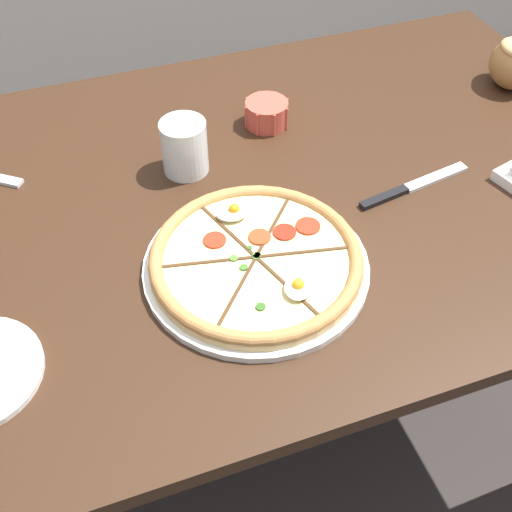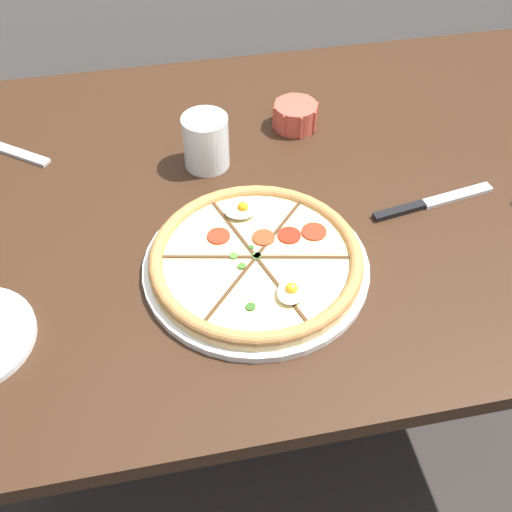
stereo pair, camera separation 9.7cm
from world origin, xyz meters
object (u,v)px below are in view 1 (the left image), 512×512
at_px(pizza, 256,261).
at_px(ramekin_bowl, 267,113).
at_px(bread_piece_near, 512,63).
at_px(dining_table, 267,227).
at_px(knife_main, 413,186).
at_px(water_glass, 185,150).

xyz_separation_m(pizza, ramekin_bowl, (0.15, 0.36, 0.01)).
bearing_deg(bread_piece_near, dining_table, -166.35).
bearing_deg(knife_main, dining_table, 150.42).
height_order(ramekin_bowl, water_glass, water_glass).
distance_m(pizza, water_glass, 0.28).
distance_m(dining_table, knife_main, 0.27).
bearing_deg(ramekin_bowl, knife_main, -56.72).
bearing_deg(water_glass, knife_main, -27.15).
xyz_separation_m(ramekin_bowl, knife_main, (0.18, -0.27, -0.02)).
xyz_separation_m(dining_table, bread_piece_near, (0.59, 0.14, 0.15)).
relative_size(bread_piece_near, water_glass, 1.23).
bearing_deg(bread_piece_near, water_glass, -176.40).
height_order(pizza, ramekin_bowl, same).
relative_size(bread_piece_near, knife_main, 0.53).
bearing_deg(dining_table, pizza, -115.82).
distance_m(ramekin_bowl, knife_main, 0.32).
bearing_deg(knife_main, water_glass, 143.17).
bearing_deg(water_glass, ramekin_bowl, 24.05).
bearing_deg(ramekin_bowl, bread_piece_near, -4.13).
bearing_deg(water_glass, dining_table, -39.01).
height_order(knife_main, water_glass, water_glass).
xyz_separation_m(ramekin_bowl, water_glass, (-0.18, -0.08, 0.02)).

